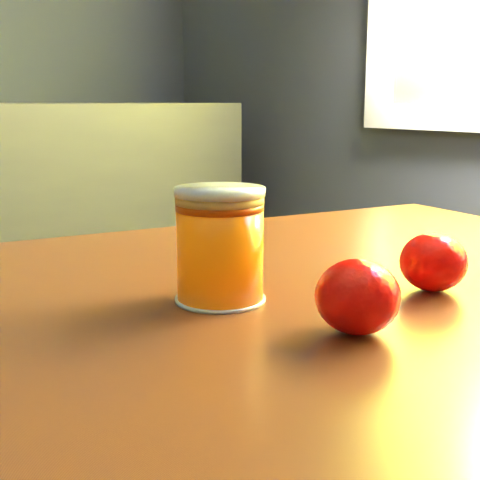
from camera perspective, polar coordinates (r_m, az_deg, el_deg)
table at (r=0.63m, az=1.93°, el=-13.05°), size 1.07×0.81×0.74m
juice_glass at (r=0.57m, az=-1.72°, el=-0.48°), size 0.08×0.08×0.10m
orange_front at (r=0.50m, az=10.00°, el=-4.78°), size 0.06×0.06×0.06m
orange_back at (r=0.63m, az=16.18°, el=-1.82°), size 0.07×0.07×0.05m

